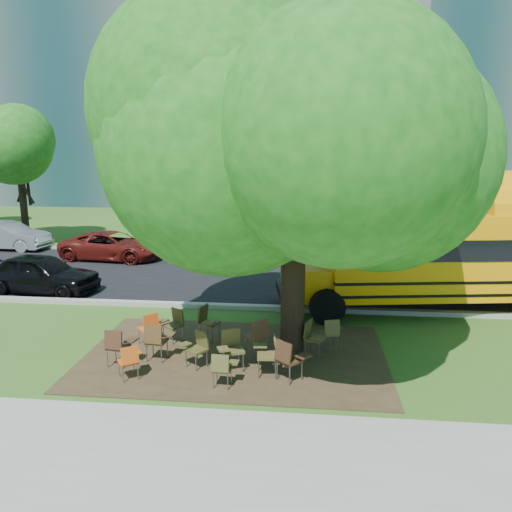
# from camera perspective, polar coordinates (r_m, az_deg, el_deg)

# --- Properties ---
(ground) EXTENTS (160.00, 160.00, 0.00)m
(ground) POSITION_cam_1_polar(r_m,az_deg,el_deg) (12.60, -6.70, -10.22)
(ground) COLOR #31561B
(ground) RESTS_ON ground
(sidewalk) EXTENTS (60.00, 4.00, 0.04)m
(sidewalk) POSITION_cam_1_polar(r_m,az_deg,el_deg) (8.37, -14.78, -23.00)
(sidewalk) COLOR gray
(sidewalk) RESTS_ON ground
(dirt_patch) EXTENTS (7.00, 4.50, 0.03)m
(dirt_patch) POSITION_cam_1_polar(r_m,az_deg,el_deg) (11.97, -2.46, -11.32)
(dirt_patch) COLOR #382819
(dirt_patch) RESTS_ON ground
(asphalt_road) EXTENTS (80.00, 8.00, 0.04)m
(asphalt_road) POSITION_cam_1_polar(r_m,az_deg,el_deg) (19.14, -2.15, -2.21)
(asphalt_road) COLOR black
(asphalt_road) RESTS_ON ground
(kerb_near) EXTENTS (80.00, 0.25, 0.14)m
(kerb_near) POSITION_cam_1_polar(r_m,az_deg,el_deg) (15.33, -4.26, -5.74)
(kerb_near) COLOR gray
(kerb_near) RESTS_ON ground
(kerb_far) EXTENTS (80.00, 0.25, 0.14)m
(kerb_far) POSITION_cam_1_polar(r_m,az_deg,el_deg) (23.09, -0.72, 0.44)
(kerb_far) COLOR gray
(kerb_far) RESTS_ON ground
(building_main) EXTENTS (38.00, 16.00, 22.00)m
(building_main) POSITION_cam_1_polar(r_m,az_deg,el_deg) (48.92, -7.05, 19.45)
(building_main) COLOR #5F605B
(building_main) RESTS_ON ground
(bg_tree_0) EXTENTS (5.20, 5.20, 7.18)m
(bg_tree_0) POSITION_cam_1_polar(r_m,az_deg,el_deg) (28.41, -25.52, 10.63)
(bg_tree_0) COLOR black
(bg_tree_0) RESTS_ON ground
(bg_tree_2) EXTENTS (4.80, 4.80, 6.62)m
(bg_tree_2) POSITION_cam_1_polar(r_m,az_deg,el_deg) (28.40, -9.82, 10.89)
(bg_tree_2) COLOR black
(bg_tree_2) RESTS_ON ground
(bg_tree_3) EXTENTS (5.60, 5.60, 7.84)m
(bg_tree_3) POSITION_cam_1_polar(r_m,az_deg,el_deg) (25.91, 18.33, 12.16)
(bg_tree_3) COLOR black
(bg_tree_3) RESTS_ON ground
(main_tree) EXTENTS (7.20, 7.20, 8.91)m
(main_tree) POSITION_cam_1_polar(r_m,az_deg,el_deg) (11.18, 4.53, 14.76)
(main_tree) COLOR black
(main_tree) RESTS_ON ground
(school_bus) EXTENTS (12.46, 4.42, 2.99)m
(school_bus) POSITION_cam_1_polar(r_m,az_deg,el_deg) (16.71, 26.51, 0.36)
(school_bus) COLOR orange
(school_bus) RESTS_ON ground
(chair_0) EXTENTS (0.64, 0.53, 0.90)m
(chair_0) POSITION_cam_1_polar(r_m,az_deg,el_deg) (11.60, -15.52, -9.66)
(chair_0) COLOR #402416
(chair_0) RESTS_ON ground
(chair_1) EXTENTS (0.64, 0.54, 0.92)m
(chair_1) POSITION_cam_1_polar(r_m,az_deg,el_deg) (11.69, -11.29, -9.21)
(chair_1) COLOR #4A331A
(chair_1) RESTS_ON ground
(chair_2) EXTENTS (0.53, 0.67, 0.79)m
(chair_2) POSITION_cam_1_polar(r_m,az_deg,el_deg) (10.96, -14.24, -11.29)
(chair_2) COLOR #BE4C14
(chair_2) RESTS_ON ground
(chair_3) EXTENTS (0.71, 0.56, 0.83)m
(chair_3) POSITION_cam_1_polar(r_m,az_deg,el_deg) (11.30, -6.74, -10.12)
(chair_3) COLOR #42401C
(chair_3) RESTS_ON ground
(chair_4) EXTENTS (0.53, 0.46, 0.78)m
(chair_4) POSITION_cam_1_polar(r_m,az_deg,el_deg) (10.33, -3.83, -12.49)
(chair_4) COLOR #494620
(chair_4) RESTS_ON ground
(chair_5) EXTENTS (0.62, 0.72, 0.92)m
(chair_5) POSITION_cam_1_polar(r_m,az_deg,el_deg) (11.08, -2.85, -10.21)
(chair_5) COLOR #4E4422
(chair_5) RESTS_ON ground
(chair_6) EXTENTS (0.58, 0.60, 0.91)m
(chair_6) POSITION_cam_1_polar(r_m,az_deg,el_deg) (10.81, 1.56, -10.82)
(chair_6) COLOR brown
(chair_6) RESTS_ON ground
(chair_7) EXTENTS (0.81, 0.64, 0.94)m
(chair_7) POSITION_cam_1_polar(r_m,az_deg,el_deg) (10.52, 3.76, -11.41)
(chair_7) COLOR #3D2416
(chair_7) RESTS_ON ground
(chair_8) EXTENTS (0.58, 0.74, 0.86)m
(chair_8) POSITION_cam_1_polar(r_m,az_deg,el_deg) (12.63, -12.04, -7.78)
(chair_8) COLOR #D64C16
(chair_8) RESTS_ON ground
(chair_9) EXTENTS (0.72, 0.57, 0.85)m
(chair_9) POSITION_cam_1_polar(r_m,az_deg,el_deg) (12.79, -9.41, -7.42)
(chair_9) COLOR #423E1C
(chair_9) RESTS_ON ground
(chair_10) EXTENTS (0.58, 0.73, 0.92)m
(chair_10) POSITION_cam_1_polar(r_m,az_deg,el_deg) (12.70, -5.64, -7.25)
(chair_10) COLOR #4B4320
(chair_10) RESTS_ON ground
(chair_11) EXTENTS (0.63, 0.80, 0.94)m
(chair_11) POSITION_cam_1_polar(r_m,az_deg,el_deg) (11.76, 0.28, -8.78)
(chair_11) COLOR #4F2E1C
(chair_11) RESTS_ON ground
(chair_12) EXTENTS (0.55, 0.70, 0.87)m
(chair_12) POSITION_cam_1_polar(r_m,az_deg,el_deg) (11.83, 6.50, -8.92)
(chair_12) COLOR #46421E
(chair_12) RESTS_ON ground
(chair_13) EXTENTS (0.56, 0.61, 0.81)m
(chair_13) POSITION_cam_1_polar(r_m,az_deg,el_deg) (12.23, 8.60, -8.45)
(chair_13) COLOR #4C4721
(chair_13) RESTS_ON ground
(black_car) EXTENTS (4.09, 2.01, 1.34)m
(black_car) POSITION_cam_1_polar(r_m,az_deg,el_deg) (18.27, -23.40, -1.83)
(black_car) COLOR black
(black_car) RESTS_ON ground
(bg_car_silver) EXTENTS (4.19, 1.73, 1.35)m
(bg_car_silver) POSITION_cam_1_polar(r_m,az_deg,el_deg) (26.70, -26.60, 2.06)
(bg_car_silver) COLOR gray
(bg_car_silver) RESTS_ON ground
(bg_car_red) EXTENTS (4.63, 2.48, 1.24)m
(bg_car_red) POSITION_cam_1_polar(r_m,az_deg,el_deg) (22.62, -16.06, 1.12)
(bg_car_red) COLOR #4E110D
(bg_car_red) RESTS_ON ground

